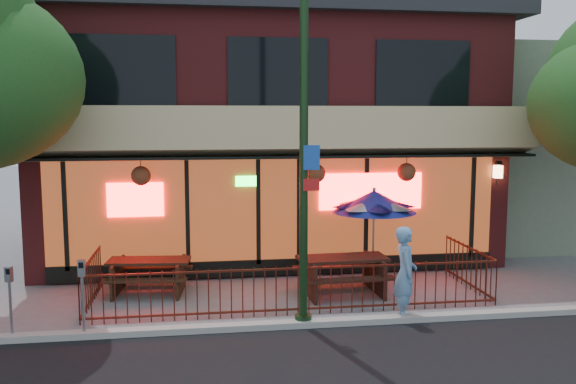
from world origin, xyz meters
The scene contains 12 objects.
ground centered at (0.00, 0.00, 0.00)m, with size 80.00×80.00×0.00m, color gray.
curb centered at (0.00, -0.50, 0.06)m, with size 80.00×0.25×0.12m, color #999993.
restaurant_building centered at (0.00, 7.11, 4.13)m, with size 12.96×9.49×8.05m.
neighbor_building centered at (9.00, 7.70, 3.00)m, with size 6.00×7.00×6.00m, color gray.
patio_fence centered at (0.00, 0.50, 0.63)m, with size 8.44×2.62×1.00m.
street_light centered at (0.00, -0.40, 3.15)m, with size 0.43×0.32×7.00m.
picnic_table_left centered at (-3.05, 2.19, 0.51)m, with size 1.93×1.55×0.77m.
picnic_table_right centered at (1.21, 1.49, 0.56)m, with size 2.04×1.60×0.85m.
patio_umbrella centered at (2.18, 2.40, 1.95)m, with size 2.00×2.00×2.28m.
pedestrian centered at (2.02, -0.35, 0.92)m, with size 0.67×0.44×1.84m, color #6295C4.
parking_meter_near centered at (-4.00, -0.48, 0.96)m, with size 0.13×0.11×1.42m.
parking_meter_far centered at (-5.25, -0.40, 0.90)m, with size 0.14×0.13×1.33m.
Camera 1 is at (-1.92, -11.42, 3.94)m, focal length 38.00 mm.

